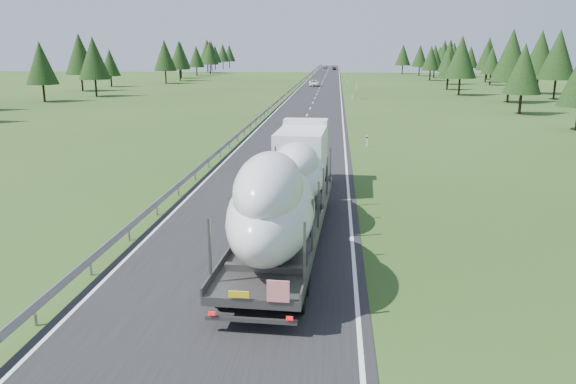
# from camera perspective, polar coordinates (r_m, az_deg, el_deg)

# --- Properties ---
(ground) EXTENTS (400.00, 400.00, 0.00)m
(ground) POSITION_cam_1_polar(r_m,az_deg,el_deg) (21.04, -5.90, -8.87)
(ground) COLOR #264316
(ground) RESTS_ON ground
(road_surface) EXTENTS (10.00, 400.00, 0.02)m
(road_surface) POSITION_cam_1_polar(r_m,az_deg,el_deg) (119.34, 3.12, 10.25)
(road_surface) COLOR black
(road_surface) RESTS_ON ground
(guardrail) EXTENTS (0.10, 400.00, 0.76)m
(guardrail) POSITION_cam_1_polar(r_m,az_deg,el_deg) (119.53, 0.54, 10.56)
(guardrail) COLOR slate
(guardrail) RESTS_ON ground
(marker_posts) EXTENTS (0.13, 350.08, 1.00)m
(marker_posts) POSITION_cam_1_polar(r_m,az_deg,el_deg) (174.19, 5.90, 11.61)
(marker_posts) COLOR silver
(marker_posts) RESTS_ON ground
(highway_sign) EXTENTS (0.08, 0.90, 2.60)m
(highway_sign) POSITION_cam_1_polar(r_m,az_deg,el_deg) (99.26, 6.97, 10.41)
(highway_sign) COLOR slate
(highway_sign) RESTS_ON ground
(tree_line_right) EXTENTS (27.95, 280.33, 12.46)m
(tree_line_right) POSITION_cam_1_polar(r_m,az_deg,el_deg) (129.81, 21.30, 12.65)
(tree_line_right) COLOR black
(tree_line_right) RESTS_ON ground
(tree_line_left) EXTENTS (15.41, 281.62, 12.29)m
(tree_line_left) POSITION_cam_1_polar(r_m,az_deg,el_deg) (142.88, -15.16, 13.26)
(tree_line_left) COLOR black
(tree_line_left) RESTS_ON ground
(boat_truck) EXTENTS (3.73, 21.49, 4.92)m
(boat_truck) POSITION_cam_1_polar(r_m,az_deg,el_deg) (25.03, 0.13, 0.99)
(boat_truck) COLOR white
(boat_truck) RESTS_ON ground
(distant_van) EXTENTS (2.65, 5.25, 1.42)m
(distant_van) POSITION_cam_1_polar(r_m,az_deg,el_deg) (134.25, 2.69, 10.99)
(distant_van) COLOR white
(distant_van) RESTS_ON ground
(distant_car_dark) EXTENTS (1.84, 3.94, 1.31)m
(distant_car_dark) POSITION_cam_1_polar(r_m,az_deg,el_deg) (247.14, 4.73, 12.41)
(distant_car_dark) COLOR black
(distant_car_dark) RESTS_ON ground
(distant_car_blue) EXTENTS (1.54, 4.07, 1.33)m
(distant_car_blue) POSITION_cam_1_polar(r_m,az_deg,el_deg) (266.71, 3.79, 12.56)
(distant_car_blue) COLOR #16213E
(distant_car_blue) RESTS_ON ground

